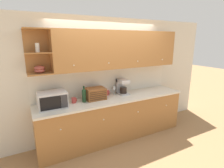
# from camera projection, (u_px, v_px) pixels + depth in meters

# --- Properties ---
(ground_plane) EXTENTS (24.00, 24.00, 0.00)m
(ground_plane) POSITION_uv_depth(u_px,v_px,m) (108.00, 130.00, 4.24)
(ground_plane) COLOR #9E754C
(wall_back) EXTENTS (5.64, 0.06, 2.60)m
(wall_back) POSITION_uv_depth(u_px,v_px,m) (107.00, 78.00, 3.95)
(wall_back) COLOR beige
(wall_back) RESTS_ON ground_plane
(counter_unit) EXTENTS (3.26, 0.67, 0.94)m
(counter_unit) POSITION_uv_depth(u_px,v_px,m) (114.00, 117.00, 3.85)
(counter_unit) COLOR #A36B38
(counter_unit) RESTS_ON ground_plane
(backsplash_panel) EXTENTS (3.24, 0.01, 0.61)m
(backsplash_panel) POSITION_uv_depth(u_px,v_px,m) (107.00, 81.00, 3.94)
(backsplash_panel) COLOR silver
(backsplash_panel) RESTS_ON counter_unit
(upper_cabinets) EXTENTS (3.24, 0.37, 0.78)m
(upper_cabinets) POSITION_uv_depth(u_px,v_px,m) (118.00, 50.00, 3.70)
(upper_cabinets) COLOR #A36B38
(upper_cabinets) RESTS_ON backsplash_panel
(microwave) EXTENTS (0.50, 0.38, 0.29)m
(microwave) POSITION_uv_depth(u_px,v_px,m) (52.00, 100.00, 3.15)
(microwave) COLOR silver
(microwave) RESTS_ON counter_unit
(mug) EXTENTS (0.10, 0.09, 0.10)m
(mug) POSITION_uv_depth(u_px,v_px,m) (74.00, 100.00, 3.41)
(mug) COLOR #B73D38
(mug) RESTS_ON counter_unit
(wine_bottle) EXTENTS (0.08, 0.08, 0.33)m
(wine_bottle) POSITION_uv_depth(u_px,v_px,m) (84.00, 95.00, 3.43)
(wine_bottle) COLOR #19381E
(wine_bottle) RESTS_ON counter_unit
(bread_box) EXTENTS (0.39, 0.29, 0.24)m
(bread_box) POSITION_uv_depth(u_px,v_px,m) (95.00, 94.00, 3.60)
(bread_box) COLOR brown
(bread_box) RESTS_ON counter_unit
(mug_blue_second) EXTENTS (0.11, 0.10, 0.10)m
(mug_blue_second) POSITION_uv_depth(u_px,v_px,m) (107.00, 93.00, 3.90)
(mug_blue_second) COLOR #B73D38
(mug_blue_second) RESTS_ON counter_unit
(wine_glass) EXTENTS (0.07, 0.07, 0.19)m
(wine_glass) POSITION_uv_depth(u_px,v_px,m) (114.00, 89.00, 3.94)
(wine_glass) COLOR silver
(wine_glass) RESTS_ON counter_unit
(coffee_maker) EXTENTS (0.20, 0.28, 0.34)m
(coffee_maker) POSITION_uv_depth(u_px,v_px,m) (122.00, 86.00, 3.95)
(coffee_maker) COLOR #B7B7BC
(coffee_maker) RESTS_ON counter_unit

